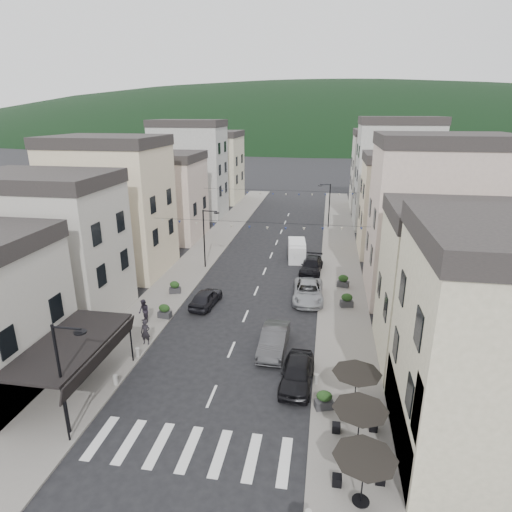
% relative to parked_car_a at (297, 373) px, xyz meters
% --- Properties ---
extents(ground, '(700.00, 700.00, 0.00)m').
position_rel_parked_car_a_xyz_m(ground, '(-4.60, -7.89, -0.76)').
color(ground, black).
rests_on(ground, ground).
extents(sidewalk_left, '(4.00, 76.00, 0.12)m').
position_rel_parked_car_a_xyz_m(sidewalk_left, '(-12.10, 24.11, -0.70)').
color(sidewalk_left, slate).
rests_on(sidewalk_left, ground).
extents(sidewalk_right, '(4.00, 76.00, 0.12)m').
position_rel_parked_car_a_xyz_m(sidewalk_right, '(2.90, 24.11, -0.70)').
color(sidewalk_right, slate).
rests_on(sidewalk_right, ground).
extents(hill_backdrop, '(640.00, 360.00, 70.00)m').
position_rel_parked_car_a_xyz_m(hill_backdrop, '(-4.60, 292.11, -0.76)').
color(hill_backdrop, black).
rests_on(hill_backdrop, ground).
extents(boutique_awning, '(3.77, 7.50, 3.28)m').
position_rel_parked_car_a_xyz_m(boutique_awning, '(-11.85, -2.89, 2.36)').
color(boutique_awning, black).
rests_on(boutique_awning, ground).
extents(buildings_row_left, '(10.20, 54.16, 14.00)m').
position_rel_parked_car_a_xyz_m(buildings_row_left, '(-19.10, 29.86, 5.36)').
color(buildings_row_left, '#B4B1A5').
rests_on(buildings_row_left, ground).
extents(buildings_row_right, '(10.20, 54.16, 14.50)m').
position_rel_parked_car_a_xyz_m(buildings_row_right, '(9.90, 28.70, 5.56)').
color(buildings_row_right, '#B7B191').
rests_on(buildings_row_right, ground).
extents(cafe_terrace, '(2.50, 8.10, 2.53)m').
position_rel_parked_car_a_xyz_m(cafe_terrace, '(3.10, -5.09, 1.60)').
color(cafe_terrace, black).
rests_on(cafe_terrace, ground).
extents(streetlamp_left_near, '(1.70, 0.56, 6.00)m').
position_rel_parked_car_a_xyz_m(streetlamp_left_near, '(-10.42, -5.89, 2.94)').
color(streetlamp_left_near, black).
rests_on(streetlamp_left_near, ground).
extents(streetlamp_left_far, '(1.70, 0.56, 6.00)m').
position_rel_parked_car_a_xyz_m(streetlamp_left_far, '(-10.42, 18.11, 2.94)').
color(streetlamp_left_far, black).
rests_on(streetlamp_left_far, ground).
extents(streetlamp_right_far, '(1.70, 0.56, 6.00)m').
position_rel_parked_car_a_xyz_m(streetlamp_right_far, '(1.22, 36.11, 2.94)').
color(streetlamp_right_far, black).
rests_on(streetlamp_right_far, ground).
extents(bollards, '(11.66, 10.26, 0.60)m').
position_rel_parked_car_a_xyz_m(bollards, '(-4.60, -2.39, -0.34)').
color(bollards, gray).
rests_on(bollards, ground).
extents(bunting_near, '(19.00, 0.28, 0.62)m').
position_rel_parked_car_a_xyz_m(bunting_near, '(-4.60, 14.11, 4.90)').
color(bunting_near, black).
rests_on(bunting_near, ground).
extents(bunting_far, '(19.00, 0.28, 0.62)m').
position_rel_parked_car_a_xyz_m(bunting_far, '(-4.60, 30.11, 4.90)').
color(bunting_far, black).
rests_on(bunting_far, ground).
extents(parked_car_a, '(1.98, 4.52, 1.52)m').
position_rel_parked_car_a_xyz_m(parked_car_a, '(0.00, 0.00, 0.00)').
color(parked_car_a, black).
rests_on(parked_car_a, ground).
extents(parked_car_b, '(1.76, 4.76, 1.56)m').
position_rel_parked_car_a_xyz_m(parked_car_b, '(-1.80, 3.46, 0.02)').
color(parked_car_b, '#333335').
rests_on(parked_car_b, ground).
extents(parked_car_c, '(2.72, 5.50, 1.50)m').
position_rel_parked_car_a_xyz_m(parked_car_c, '(0.00, 11.96, -0.01)').
color(parked_car_c, gray).
rests_on(parked_car_c, ground).
extents(parked_car_d, '(2.34, 4.93, 1.39)m').
position_rel_parked_car_a_xyz_m(parked_car_d, '(0.00, 18.50, -0.06)').
color(parked_car_d, black).
rests_on(parked_car_d, ground).
extents(parked_car_e, '(2.12, 4.29, 1.41)m').
position_rel_parked_car_a_xyz_m(parked_car_e, '(-8.14, 9.44, -0.05)').
color(parked_car_e, black).
rests_on(parked_car_e, ground).
extents(delivery_van, '(2.23, 4.61, 2.13)m').
position_rel_parked_car_a_xyz_m(delivery_van, '(-1.76, 22.42, 0.29)').
color(delivery_van, silver).
rests_on(delivery_van, ground).
extents(pedestrian_a, '(0.67, 0.47, 1.74)m').
position_rel_parked_car_a_xyz_m(pedestrian_a, '(-10.40, 2.69, 0.23)').
color(pedestrian_a, black).
rests_on(pedestrian_a, sidewalk_left).
extents(pedestrian_b, '(1.12, 1.11, 1.83)m').
position_rel_parked_car_a_xyz_m(pedestrian_b, '(-11.78, 5.60, 0.28)').
color(pedestrian_b, '#26212C').
rests_on(pedestrian_b, sidewalk_left).
extents(planter_la, '(1.03, 0.64, 1.10)m').
position_rel_parked_car_a_xyz_m(planter_la, '(-10.60, 6.64, -0.10)').
color(planter_la, '#2C2C2F').
rests_on(planter_la, sidewalk_left).
extents(planter_lb, '(1.08, 0.78, 1.09)m').
position_rel_parked_car_a_xyz_m(planter_lb, '(-11.44, 11.24, -0.11)').
color(planter_lb, '#2E2E31').
rests_on(planter_lb, sidewalk_left).
extents(planter_ra, '(1.07, 0.80, 1.06)m').
position_rel_parked_car_a_xyz_m(planter_ra, '(1.57, -2.02, -0.12)').
color(planter_ra, '#302F32').
rests_on(planter_ra, sidewalk_right).
extents(planter_rb, '(1.11, 0.75, 1.13)m').
position_rel_parked_car_a_xyz_m(planter_rb, '(3.16, 10.91, -0.09)').
color(planter_rb, '#313133').
rests_on(planter_rb, sidewalk_right).
extents(planter_rc, '(1.12, 0.81, 1.13)m').
position_rel_parked_car_a_xyz_m(planter_rc, '(2.97, 15.09, -0.09)').
color(planter_rc, '#2F3032').
rests_on(planter_rc, sidewalk_right).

